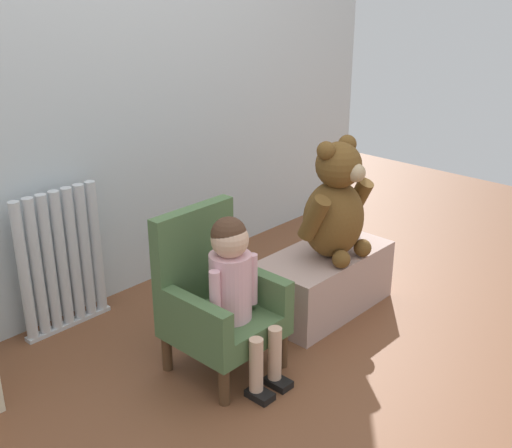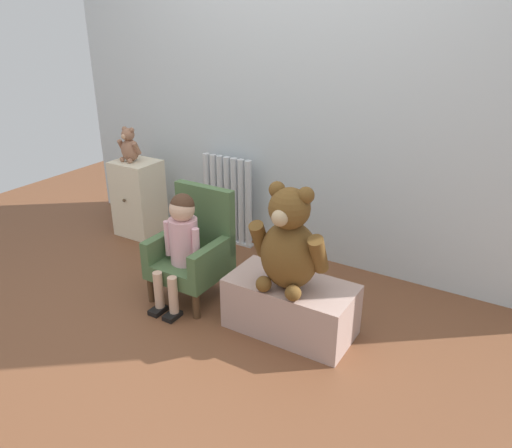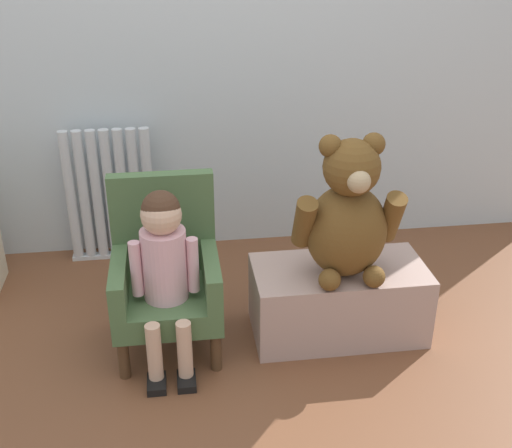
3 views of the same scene
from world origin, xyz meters
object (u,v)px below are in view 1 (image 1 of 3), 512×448
(child_armchair, at_px, (215,300))
(large_teddy_bear, at_px, (336,206))
(radiator, at_px, (62,261))
(low_bench, at_px, (324,281))
(child_figure, at_px, (234,278))

(child_armchair, height_order, large_teddy_bear, large_teddy_bear)
(radiator, distance_m, low_bench, 1.25)
(child_armchair, relative_size, child_figure, 0.98)
(radiator, relative_size, child_figure, 0.97)
(radiator, distance_m, large_teddy_bear, 1.28)
(radiator, bearing_deg, low_bench, -39.42)
(child_figure, bearing_deg, large_teddy_bear, 2.01)
(child_armchair, bearing_deg, child_figure, -90.00)
(child_figure, bearing_deg, child_armchair, 90.00)
(large_teddy_bear, bearing_deg, child_figure, -177.99)
(child_armchair, xyz_separation_m, large_teddy_bear, (0.70, -0.09, 0.25))
(radiator, bearing_deg, child_armchair, -70.67)
(low_bench, distance_m, large_teddy_bear, 0.41)
(child_figure, relative_size, low_bench, 1.00)
(radiator, relative_size, child_armchair, 0.99)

